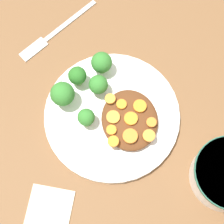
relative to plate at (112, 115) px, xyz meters
The scene contains 20 objects.
ground_plane 0.01m from the plate, ahead, with size 4.00×4.00×0.00m, color brown.
plate is the anchor object (origin of this frame).
stew_mound 0.04m from the plate, 121.69° to the right, with size 0.12×0.11×0.02m, color #5B3319.
broccoli_floret_0 0.10m from the plate, ahead, with size 0.04×0.04×0.05m.
broccoli_floret_1 0.06m from the plate, 98.60° to the left, with size 0.03×0.03×0.05m.
broccoli_floret_2 0.07m from the plate, 18.93° to the left, with size 0.04×0.04×0.05m.
broccoli_floret_3 0.11m from the plate, 64.25° to the left, with size 0.05×0.05×0.06m.
broccoli_floret_4 0.10m from the plate, 35.52° to the left, with size 0.04×0.04×0.05m.
carrot_slice_0 0.07m from the plate, 155.37° to the right, with size 0.03×0.03×0.01m, color orange.
carrot_slice_1 0.05m from the plate, 169.43° to the left, with size 0.02×0.02×0.00m, color orange.
carrot_slice_2 0.08m from the plate, 116.58° to the right, with size 0.02×0.02×0.00m, color orange.
carrot_slice_3 0.03m from the plate, behind, with size 0.03×0.03×0.01m, color orange.
carrot_slice_4 0.09m from the plate, 135.08° to the right, with size 0.02×0.02×0.01m, color orange.
carrot_slice_5 0.05m from the plate, 124.22° to the right, with size 0.03×0.03×0.01m, color orange.
carrot_slice_6 0.04m from the plate, ahead, with size 0.02×0.02×0.01m, color orange.
carrot_slice_7 0.06m from the plate, 94.05° to the right, with size 0.03×0.03×0.01m, color orange.
carrot_slice_8 0.07m from the plate, behind, with size 0.02×0.02×0.01m, color orange.
carrot_slice_9 0.04m from the plate, 65.03° to the right, with size 0.02×0.02×0.01m, color orange.
fork 0.23m from the plate, 26.08° to the left, with size 0.13×0.18×0.01m.
napkin 0.23m from the plate, 140.53° to the left, with size 0.14×0.12×0.01m.
Camera 1 is at (-0.23, 0.04, 0.70)m, focal length 60.00 mm.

